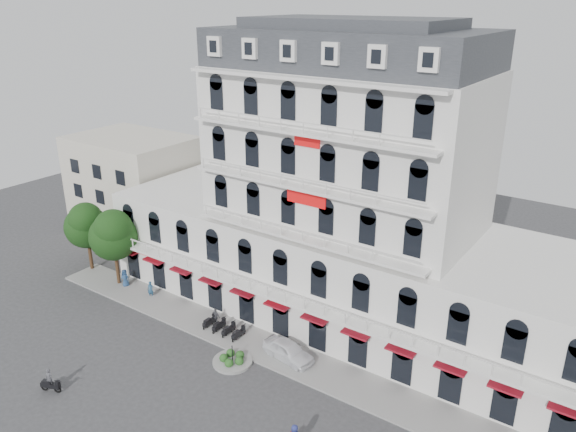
% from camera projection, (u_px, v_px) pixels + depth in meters
% --- Properties ---
extents(ground, '(120.00, 120.00, 0.00)m').
position_uv_depth(ground, '(210.00, 421.00, 38.62)').
color(ground, '#38383A').
rests_on(ground, ground).
extents(sidewalk, '(53.00, 4.00, 0.16)m').
position_uv_depth(sidewalk, '(285.00, 356.00, 45.46)').
color(sidewalk, gray).
rests_on(sidewalk, ground).
extents(main_building, '(45.00, 15.00, 25.80)m').
position_uv_depth(main_building, '(344.00, 210.00, 48.73)').
color(main_building, silver).
rests_on(main_building, ground).
extents(flank_building_west, '(14.00, 10.00, 12.00)m').
position_uv_depth(flank_building_west, '(135.00, 186.00, 67.70)').
color(flank_building_west, beige).
rests_on(flank_building_west, ground).
extents(traffic_island, '(3.20, 3.20, 1.60)m').
position_uv_depth(traffic_island, '(233.00, 360.00, 44.71)').
color(traffic_island, gray).
rests_on(traffic_island, ground).
extents(parked_scooter_row, '(4.40, 1.80, 1.10)m').
position_uv_depth(parked_scooter_row, '(224.00, 333.00, 48.72)').
color(parked_scooter_row, black).
rests_on(parked_scooter_row, ground).
extents(tree_west_outer, '(4.50, 4.48, 7.76)m').
position_uv_depth(tree_west_outer, '(86.00, 223.00, 58.12)').
color(tree_west_outer, '#382314').
rests_on(tree_west_outer, ground).
extents(tree_west_inner, '(4.76, 4.76, 8.25)m').
position_uv_depth(tree_west_inner, '(113.00, 233.00, 54.95)').
color(tree_west_inner, '#382314').
rests_on(tree_west_inner, ground).
extents(parked_car, '(4.87, 2.56, 1.58)m').
position_uv_depth(parked_car, '(288.00, 351.00, 44.97)').
color(parked_car, white).
rests_on(parked_car, ground).
extents(rider_west, '(1.63, 0.88, 1.96)m').
position_uv_depth(rider_west, '(50.00, 382.00, 41.25)').
color(rider_west, black).
rests_on(rider_west, ground).
extents(pedestrian_left, '(1.08, 0.89, 1.90)m').
position_uv_depth(pedestrian_left, '(125.00, 278.00, 56.19)').
color(pedestrian_left, navy).
rests_on(pedestrian_left, ground).
extents(pedestrian_mid, '(0.94, 0.39, 1.60)m').
position_uv_depth(pedestrian_mid, '(216.00, 316.00, 49.78)').
color(pedestrian_mid, '#4F4E55').
rests_on(pedestrian_mid, ground).
extents(pedestrian_far, '(0.73, 0.64, 1.68)m').
position_uv_depth(pedestrian_far, '(151.00, 290.00, 54.24)').
color(pedestrian_far, navy).
rests_on(pedestrian_far, ground).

